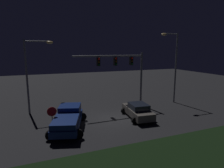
{
  "coord_description": "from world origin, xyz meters",
  "views": [
    {
      "loc": [
        -6.48,
        -16.79,
        6.72
      ],
      "look_at": [
        0.73,
        1.72,
        3.18
      ],
      "focal_mm": 30.43,
      "sensor_mm": 36.0,
      "label": 1
    }
  ],
  "objects_px": {
    "car_sedan": "(138,111)",
    "traffic_signal_gantry": "(123,66)",
    "pickup_truck": "(68,118)",
    "street_lamp_left": "(33,67)",
    "stop_sign": "(52,115)",
    "street_lamp_right": "(173,60)"
  },
  "relations": [
    {
      "from": "car_sedan",
      "to": "traffic_signal_gantry",
      "type": "xyz_separation_m",
      "value": [
        0.03,
        3.75,
        4.16
      ]
    },
    {
      "from": "pickup_truck",
      "to": "car_sedan",
      "type": "xyz_separation_m",
      "value": [
        6.91,
        0.21,
        -0.26
      ]
    },
    {
      "from": "pickup_truck",
      "to": "car_sedan",
      "type": "distance_m",
      "value": 6.92
    },
    {
      "from": "street_lamp_left",
      "to": "pickup_truck",
      "type": "bearing_deg",
      "value": -63.69
    },
    {
      "from": "street_lamp_left",
      "to": "stop_sign",
      "type": "distance_m",
      "value": 6.99
    },
    {
      "from": "street_lamp_left",
      "to": "street_lamp_right",
      "type": "bearing_deg",
      "value": -6.45
    },
    {
      "from": "car_sedan",
      "to": "street_lamp_right",
      "type": "bearing_deg",
      "value": -57.99
    },
    {
      "from": "traffic_signal_gantry",
      "to": "street_lamp_left",
      "type": "height_order",
      "value": "street_lamp_left"
    },
    {
      "from": "pickup_truck",
      "to": "street_lamp_left",
      "type": "distance_m",
      "value": 7.28
    },
    {
      "from": "stop_sign",
      "to": "pickup_truck",
      "type": "bearing_deg",
      "value": 19.65
    },
    {
      "from": "street_lamp_right",
      "to": "stop_sign",
      "type": "relative_size",
      "value": 3.97
    },
    {
      "from": "street_lamp_right",
      "to": "street_lamp_left",
      "type": "bearing_deg",
      "value": 173.55
    },
    {
      "from": "pickup_truck",
      "to": "stop_sign",
      "type": "distance_m",
      "value": 1.55
    },
    {
      "from": "car_sedan",
      "to": "street_lamp_left",
      "type": "distance_m",
      "value": 11.75
    },
    {
      "from": "car_sedan",
      "to": "street_lamp_right",
      "type": "height_order",
      "value": "street_lamp_right"
    },
    {
      "from": "pickup_truck",
      "to": "street_lamp_left",
      "type": "relative_size",
      "value": 0.74
    },
    {
      "from": "pickup_truck",
      "to": "stop_sign",
      "type": "relative_size",
      "value": 2.58
    },
    {
      "from": "street_lamp_left",
      "to": "street_lamp_right",
      "type": "xyz_separation_m",
      "value": [
        16.41,
        -1.86,
        0.53
      ]
    },
    {
      "from": "street_lamp_right",
      "to": "car_sedan",
      "type": "bearing_deg",
      "value": -153.35
    },
    {
      "from": "street_lamp_right",
      "to": "stop_sign",
      "type": "distance_m",
      "value": 16.1
    },
    {
      "from": "car_sedan",
      "to": "street_lamp_left",
      "type": "bearing_deg",
      "value": 66.67
    },
    {
      "from": "street_lamp_left",
      "to": "stop_sign",
      "type": "relative_size",
      "value": 3.49
    }
  ]
}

